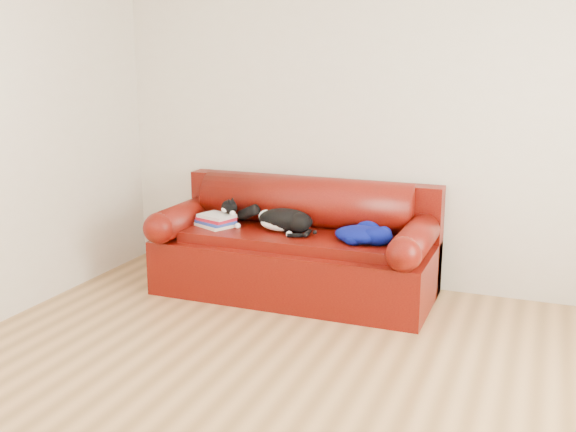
{
  "coord_description": "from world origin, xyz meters",
  "views": [
    {
      "loc": [
        1.22,
        -3.14,
        1.8
      ],
      "look_at": [
        -0.55,
        1.35,
        0.65
      ],
      "focal_mm": 42.0,
      "sensor_mm": 36.0,
      "label": 1
    }
  ],
  "objects_px": {
    "sofa_base": "(295,264)",
    "book_stack": "(216,220)",
    "blanket": "(362,234)",
    "cat": "(284,221)"
  },
  "relations": [
    {
      "from": "cat",
      "to": "blanket",
      "type": "relative_size",
      "value": 1.26
    },
    {
      "from": "book_stack",
      "to": "cat",
      "type": "xyz_separation_m",
      "value": [
        0.55,
        0.05,
        0.04
      ]
    },
    {
      "from": "book_stack",
      "to": "blanket",
      "type": "distance_m",
      "value": 1.18
    },
    {
      "from": "sofa_base",
      "to": "cat",
      "type": "distance_m",
      "value": 0.36
    },
    {
      "from": "book_stack",
      "to": "blanket",
      "type": "xyz_separation_m",
      "value": [
        1.18,
        -0.0,
        0.01
      ]
    },
    {
      "from": "book_stack",
      "to": "blanket",
      "type": "height_order",
      "value": "blanket"
    },
    {
      "from": "sofa_base",
      "to": "blanket",
      "type": "bearing_deg",
      "value": -9.38
    },
    {
      "from": "sofa_base",
      "to": "book_stack",
      "type": "bearing_deg",
      "value": -172.1
    },
    {
      "from": "cat",
      "to": "blanket",
      "type": "distance_m",
      "value": 0.63
    },
    {
      "from": "book_stack",
      "to": "cat",
      "type": "relative_size",
      "value": 0.58
    }
  ]
}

